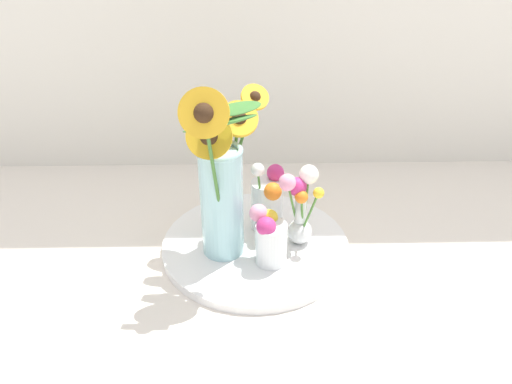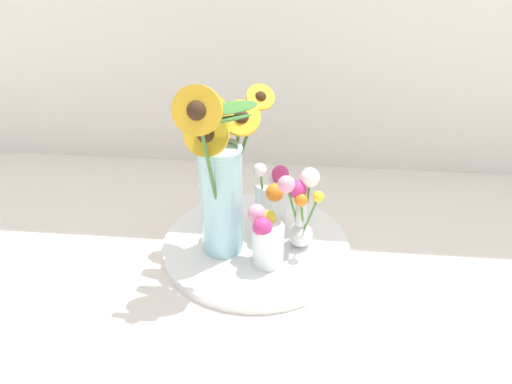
{
  "view_description": "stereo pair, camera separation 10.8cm",
  "coord_description": "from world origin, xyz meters",
  "views": [
    {
      "loc": [
        -0.0,
        -0.88,
        0.72
      ],
      "look_at": [
        0.02,
        0.04,
        0.15
      ],
      "focal_mm": 35.0,
      "sensor_mm": 36.0,
      "label": 1
    },
    {
      "loc": [
        0.11,
        -0.88,
        0.72
      ],
      "look_at": [
        0.02,
        0.04,
        0.15
      ],
      "focal_mm": 35.0,
      "sensor_mm": 36.0,
      "label": 2
    }
  ],
  "objects": [
    {
      "name": "ground_plane",
      "position": [
        0.0,
        0.0,
        0.0
      ],
      "size": [
        6.0,
        6.0,
        0.0
      ],
      "primitive_type": "plane",
      "color": "silver"
    },
    {
      "name": "vase_small_back",
      "position": [
        0.05,
        0.1,
        0.09
      ],
      "size": [
        0.08,
        0.1,
        0.19
      ],
      "color": "white",
      "rests_on": "serving_tray"
    },
    {
      "name": "vase_bulb_right",
      "position": [
        0.12,
        0.04,
        0.12
      ],
      "size": [
        0.1,
        0.08,
        0.2
      ],
      "color": "white",
      "rests_on": "serving_tray"
    },
    {
      "name": "vase_small_center",
      "position": [
        0.05,
        -0.03,
        0.09
      ],
      "size": [
        0.08,
        0.08,
        0.13
      ],
      "color": "white",
      "rests_on": "serving_tray"
    },
    {
      "name": "mason_jar_sunflowers",
      "position": [
        -0.05,
        0.01,
        0.2
      ],
      "size": [
        0.18,
        0.26,
        0.42
      ],
      "color": "#9ED1D6",
      "rests_on": "serving_tray"
    },
    {
      "name": "serving_tray",
      "position": [
        0.02,
        0.04,
        0.01
      ],
      "size": [
        0.43,
        0.43,
        0.02
      ],
      "color": "white",
      "rests_on": "ground_plane"
    }
  ]
}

